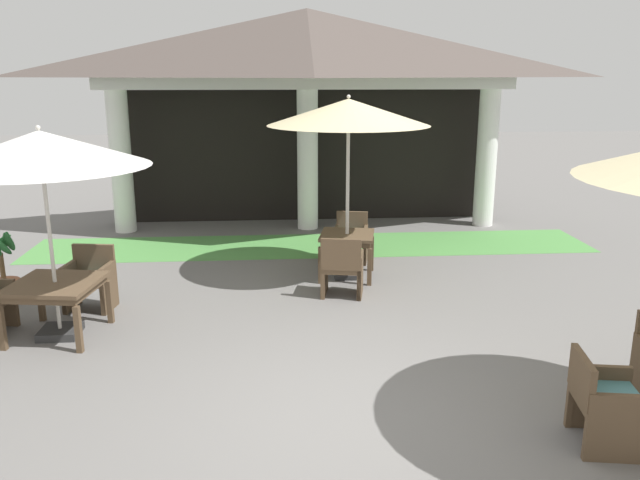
{
  "coord_description": "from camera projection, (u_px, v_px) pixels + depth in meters",
  "views": [
    {
      "loc": [
        -0.76,
        -5.55,
        3.25
      ],
      "look_at": [
        -0.16,
        2.29,
        1.19
      ],
      "focal_mm": 36.0,
      "sensor_mm": 36.0,
      "label": 1
    }
  ],
  "objects": [
    {
      "name": "patio_chair_near_foreground_north",
      "position": [
        351.0,
        239.0,
        11.32
      ],
      "size": [
        0.67,
        0.63,
        0.85
      ],
      "rotation": [
        0.0,
        0.0,
        -3.34
      ],
      "color": "brown",
      "rests_on": "ground"
    },
    {
      "name": "background_pavilion",
      "position": [
        307.0,
        60.0,
        13.01
      ],
      "size": [
        8.89,
        3.18,
        4.48
      ],
      "color": "white",
      "rests_on": "ground"
    },
    {
      "name": "lawn_strip",
      "position": [
        312.0,
        245.0,
        12.41
      ],
      "size": [
        10.69,
        1.79,
        0.01
      ],
      "primitive_type": "cube",
      "color": "#519347",
      "rests_on": "ground"
    },
    {
      "name": "patio_chair_mid_right_north",
      "position": [
        90.0,
        280.0,
        9.01
      ],
      "size": [
        0.69,
        0.59,
        0.89
      ],
      "rotation": [
        0.0,
        0.0,
        -3.29
      ],
      "color": "brown",
      "rests_on": "ground"
    },
    {
      "name": "patio_umbrella_mid_right",
      "position": [
        40.0,
        150.0,
        7.58
      ],
      "size": [
        2.56,
        2.56,
        2.65
      ],
      "color": "#2D2D2D",
      "rests_on": "ground"
    },
    {
      "name": "patio_chair_mid_left_west",
      "position": [
        605.0,
        403.0,
        5.7
      ],
      "size": [
        0.66,
        0.7,
        0.84
      ],
      "rotation": [
        0.0,
        0.0,
        -1.74
      ],
      "color": "brown",
      "rests_on": "ground"
    },
    {
      "name": "patio_table_mid_right",
      "position": [
        56.0,
        289.0,
        8.02
      ],
      "size": [
        1.16,
        1.16,
        0.72
      ],
      "rotation": [
        0.0,
        0.0,
        -0.15
      ],
      "color": "brown",
      "rests_on": "ground"
    },
    {
      "name": "patio_table_near_foreground",
      "position": [
        347.0,
        240.0,
        10.37
      ],
      "size": [
        0.99,
        0.99,
        0.73
      ],
      "rotation": [
        0.0,
        0.0,
        -0.2
      ],
      "color": "brown",
      "rests_on": "ground"
    },
    {
      "name": "patio_umbrella_near_foreground",
      "position": [
        348.0,
        113.0,
        9.85
      ],
      "size": [
        2.53,
        2.53,
        2.92
      ],
      "color": "#2D2D2D",
      "rests_on": "ground"
    },
    {
      "name": "ground_plane",
      "position": [
        355.0,
        418.0,
        6.23
      ],
      "size": [
        60.0,
        60.0,
        0.0
      ],
      "primitive_type": "plane",
      "color": "slate"
    },
    {
      "name": "potted_palm_left_edge",
      "position": [
        3.0,
        277.0,
        9.32
      ],
      "size": [
        0.5,
        0.51,
        1.16
      ],
      "color": "#995638",
      "rests_on": "ground"
    },
    {
      "name": "patio_chair_near_foreground_south",
      "position": [
        342.0,
        268.0,
        9.52
      ],
      "size": [
        0.69,
        0.62,
        0.93
      ],
      "rotation": [
        0.0,
        0.0,
        -0.2
      ],
      "color": "brown",
      "rests_on": "ground"
    }
  ]
}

